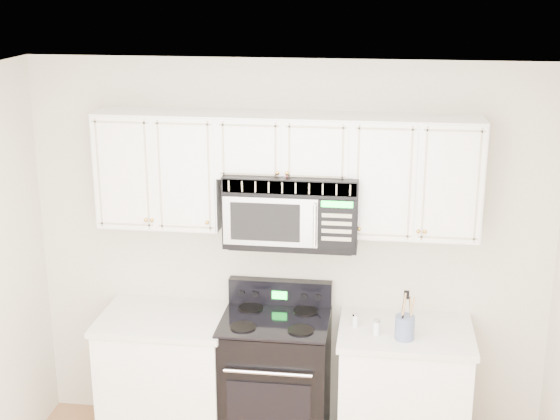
# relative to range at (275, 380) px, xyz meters

# --- Properties ---
(room) EXTENTS (3.51, 3.51, 2.61)m
(room) POSITION_rel_range_xyz_m (0.05, -1.45, 0.82)
(room) COLOR #9F663C
(room) RESTS_ON ground
(base_cabinet_left) EXTENTS (0.86, 0.65, 0.92)m
(base_cabinet_left) POSITION_rel_range_xyz_m (-0.75, -0.01, -0.06)
(base_cabinet_left) COLOR white
(base_cabinet_left) RESTS_ON ground
(base_cabinet_right) EXTENTS (0.86, 0.65, 0.92)m
(base_cabinet_right) POSITION_rel_range_xyz_m (0.85, -0.01, -0.06)
(base_cabinet_right) COLOR white
(base_cabinet_right) RESTS_ON ground
(range) EXTENTS (0.71, 0.65, 1.11)m
(range) POSITION_rel_range_xyz_m (0.00, 0.00, 0.00)
(range) COLOR black
(range) RESTS_ON ground
(upper_cabinets) EXTENTS (2.44, 0.37, 0.75)m
(upper_cabinets) POSITION_rel_range_xyz_m (0.05, 0.13, 1.45)
(upper_cabinets) COLOR white
(upper_cabinets) RESTS_ON ground
(microwave) EXTENTS (0.84, 0.47, 0.47)m
(microwave) POSITION_rel_range_xyz_m (0.10, 0.08, 1.20)
(microwave) COLOR black
(microwave) RESTS_ON ground
(utensil_crock) EXTENTS (0.12, 0.12, 0.33)m
(utensil_crock) POSITION_rel_range_xyz_m (0.84, -0.15, 0.52)
(utensil_crock) COLOR slate
(utensil_crock) RESTS_ON base_cabinet_right
(shaker_salt) EXTENTS (0.04, 0.04, 0.09)m
(shaker_salt) POSITION_rel_range_xyz_m (0.52, -0.01, 0.48)
(shaker_salt) COLOR white
(shaker_salt) RESTS_ON base_cabinet_right
(shaker_pepper) EXTENTS (0.04, 0.04, 0.10)m
(shaker_pepper) POSITION_rel_range_xyz_m (0.66, -0.11, 0.49)
(shaker_pepper) COLOR white
(shaker_pepper) RESTS_ON base_cabinet_right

